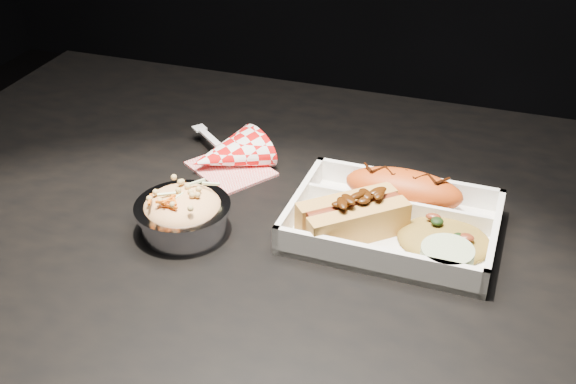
{
  "coord_description": "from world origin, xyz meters",
  "views": [
    {
      "loc": [
        0.25,
        -0.74,
        1.27
      ],
      "look_at": [
        0.01,
        -0.05,
        0.81
      ],
      "focal_mm": 45.0,
      "sensor_mm": 36.0,
      "label": 1
    }
  ],
  "objects_px": {
    "dining_table": "(290,266)",
    "foil_coleslaw_cup": "(183,212)",
    "food_tray": "(393,226)",
    "fried_pastry": "(403,189)",
    "hotdog": "(353,215)",
    "napkin_fork": "(227,155)"
  },
  "relations": [
    {
      "from": "dining_table",
      "to": "foil_coleslaw_cup",
      "type": "height_order",
      "value": "foil_coleslaw_cup"
    },
    {
      "from": "food_tray",
      "to": "fried_pastry",
      "type": "bearing_deg",
      "value": 90.0
    },
    {
      "from": "food_tray",
      "to": "hotdog",
      "type": "relative_size",
      "value": 1.87
    },
    {
      "from": "fried_pastry",
      "to": "food_tray",
      "type": "bearing_deg",
      "value": -90.98
    },
    {
      "from": "dining_table",
      "to": "hotdog",
      "type": "bearing_deg",
      "value": -19.14
    },
    {
      "from": "fried_pastry",
      "to": "napkin_fork",
      "type": "bearing_deg",
      "value": 172.8
    },
    {
      "from": "fried_pastry",
      "to": "hotdog",
      "type": "distance_m",
      "value": 0.09
    },
    {
      "from": "dining_table",
      "to": "food_tray",
      "type": "xyz_separation_m",
      "value": [
        0.14,
        -0.01,
        0.1
      ]
    },
    {
      "from": "hotdog",
      "to": "dining_table",
      "type": "bearing_deg",
      "value": 119.51
    },
    {
      "from": "food_tray",
      "to": "fried_pastry",
      "type": "height_order",
      "value": "fried_pastry"
    },
    {
      "from": "food_tray",
      "to": "foil_coleslaw_cup",
      "type": "bearing_deg",
      "value": -160.72
    },
    {
      "from": "dining_table",
      "to": "napkin_fork",
      "type": "bearing_deg",
      "value": 146.26
    },
    {
      "from": "food_tray",
      "to": "foil_coleslaw_cup",
      "type": "height_order",
      "value": "foil_coleslaw_cup"
    },
    {
      "from": "dining_table",
      "to": "food_tray",
      "type": "bearing_deg",
      "value": -2.24
    },
    {
      "from": "dining_table",
      "to": "foil_coleslaw_cup",
      "type": "relative_size",
      "value": 10.14
    },
    {
      "from": "dining_table",
      "to": "foil_coleslaw_cup",
      "type": "xyz_separation_m",
      "value": [
        -0.11,
        -0.09,
        0.12
      ]
    },
    {
      "from": "hotdog",
      "to": "foil_coleslaw_cup",
      "type": "xyz_separation_m",
      "value": [
        -0.2,
        -0.06,
        -0.0
      ]
    },
    {
      "from": "napkin_fork",
      "to": "food_tray",
      "type": "bearing_deg",
      "value": 21.26
    },
    {
      "from": "food_tray",
      "to": "fried_pastry",
      "type": "xyz_separation_m",
      "value": [
        0.0,
        0.06,
        0.02
      ]
    },
    {
      "from": "dining_table",
      "to": "fried_pastry",
      "type": "bearing_deg",
      "value": 20.06
    },
    {
      "from": "hotdog",
      "to": "napkin_fork",
      "type": "xyz_separation_m",
      "value": [
        -0.21,
        0.11,
        -0.02
      ]
    },
    {
      "from": "fried_pastry",
      "to": "foil_coleslaw_cup",
      "type": "relative_size",
      "value": 1.29
    }
  ]
}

